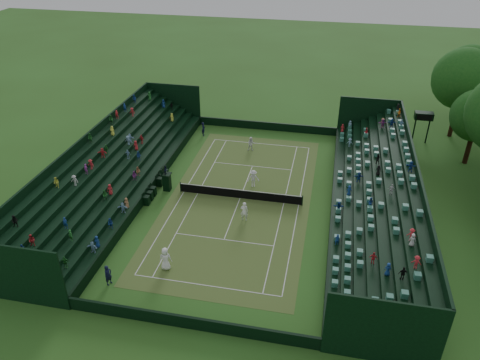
# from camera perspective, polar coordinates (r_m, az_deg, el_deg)

# --- Properties ---
(ground) EXTENTS (160.00, 160.00, 0.00)m
(ground) POSITION_cam_1_polar(r_m,az_deg,el_deg) (43.72, 0.00, -2.26)
(ground) COLOR #2D571B
(ground) RESTS_ON ground
(court_surface) EXTENTS (12.97, 26.77, 0.01)m
(court_surface) POSITION_cam_1_polar(r_m,az_deg,el_deg) (43.72, 0.00, -2.26)
(court_surface) COLOR #357828
(court_surface) RESTS_ON ground
(perimeter_wall_north) EXTENTS (17.17, 0.20, 1.00)m
(perimeter_wall_north) POSITION_cam_1_polar(r_m,az_deg,el_deg) (57.31, 3.27, 6.59)
(perimeter_wall_north) COLOR black
(perimeter_wall_north) RESTS_ON ground
(perimeter_wall_south) EXTENTS (17.17, 0.20, 1.00)m
(perimeter_wall_south) POSITION_cam_1_polar(r_m,az_deg,el_deg) (31.56, -6.18, -16.89)
(perimeter_wall_south) COLOR black
(perimeter_wall_south) RESTS_ON ground
(perimeter_wall_east) EXTENTS (0.20, 31.77, 1.00)m
(perimeter_wall_east) POSITION_cam_1_polar(r_m,az_deg,el_deg) (42.81, 11.20, -2.91)
(perimeter_wall_east) COLOR black
(perimeter_wall_east) RESTS_ON ground
(perimeter_wall_west) EXTENTS (0.20, 31.77, 1.00)m
(perimeter_wall_west) POSITION_cam_1_polar(r_m,az_deg,el_deg) (45.69, -10.47, -0.52)
(perimeter_wall_west) COLOR black
(perimeter_wall_west) RESTS_ON ground
(north_grandstand) EXTENTS (6.60, 32.00, 4.90)m
(north_grandstand) POSITION_cam_1_polar(r_m,az_deg,el_deg) (42.55, 16.95, -2.29)
(north_grandstand) COLOR black
(north_grandstand) RESTS_ON ground
(south_grandstand) EXTENTS (6.60, 32.00, 4.90)m
(south_grandstand) POSITION_cam_1_polar(r_m,az_deg,el_deg) (46.82, -15.35, 1.13)
(south_grandstand) COLOR black
(south_grandstand) RESTS_ON ground
(tennis_net) EXTENTS (11.67, 0.10, 1.06)m
(tennis_net) POSITION_cam_1_polar(r_m,az_deg,el_deg) (43.44, 0.00, -1.68)
(tennis_net) COLOR black
(tennis_net) RESTS_ON ground
(scoreboard_tower) EXTENTS (2.00, 1.00, 3.70)m
(scoreboard_tower) POSITION_cam_1_polar(r_m,az_deg,el_deg) (56.83, 21.48, 7.15)
(scoreboard_tower) COLOR black
(scoreboard_tower) RESTS_ON ground
(umpire_chair) EXTENTS (0.84, 0.84, 2.64)m
(umpire_chair) POSITION_cam_1_polar(r_m,az_deg,el_deg) (44.99, -8.94, 0.04)
(umpire_chair) COLOR black
(umpire_chair) RESTS_ON ground
(courtside_chairs) EXTENTS (0.57, 5.54, 1.24)m
(courtside_chairs) POSITION_cam_1_polar(r_m,az_deg,el_deg) (45.43, -10.18, -0.73)
(courtside_chairs) COLOR black
(courtside_chairs) RESTS_ON ground
(player_near_west) EXTENTS (1.02, 0.75, 1.90)m
(player_near_west) POSITION_cam_1_polar(r_m,az_deg,el_deg) (35.68, -9.08, -9.46)
(player_near_west) COLOR white
(player_near_west) RESTS_ON ground
(player_near_east) EXTENTS (0.70, 0.48, 1.84)m
(player_near_east) POSITION_cam_1_polar(r_m,az_deg,el_deg) (40.32, 0.53, -3.82)
(player_near_east) COLOR white
(player_near_east) RESTS_ON ground
(player_far_west) EXTENTS (0.93, 0.81, 1.64)m
(player_far_west) POSITION_cam_1_polar(r_m,az_deg,el_deg) (52.00, 1.38, 4.42)
(player_far_west) COLOR white
(player_far_west) RESTS_ON ground
(player_far_east) EXTENTS (1.29, 0.97, 1.77)m
(player_far_east) POSITION_cam_1_polar(r_m,az_deg,el_deg) (45.15, 1.64, 0.19)
(player_far_east) COLOR white
(player_far_east) RESTS_ON ground
(line_judge_north) EXTENTS (0.51, 0.68, 1.68)m
(line_judge_north) POSITION_cam_1_polar(r_m,az_deg,el_deg) (55.77, -4.49, 6.23)
(line_judge_north) COLOR black
(line_judge_north) RESTS_ON ground
(line_judge_south) EXTENTS (0.58, 0.70, 1.64)m
(line_judge_south) POSITION_cam_1_polar(r_m,az_deg,el_deg) (35.38, -15.77, -11.09)
(line_judge_south) COLOR black
(line_judge_south) RESTS_ON ground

